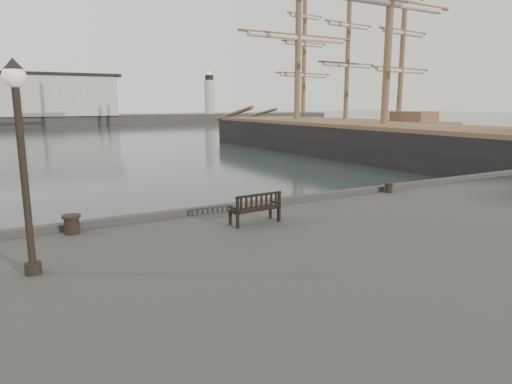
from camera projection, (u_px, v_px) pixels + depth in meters
ground at (267, 250)px, 15.03m from camera, size 400.00×400.00×0.00m
breakwater at (13, 105)px, 90.83m from camera, size 140.00×9.50×12.20m
bench at (255, 214)px, 12.30m from camera, size 1.45×0.58×0.82m
bollard_left at (72, 224)px, 11.33m from camera, size 0.52×0.52×0.48m
bollard_right at (389, 188)px, 16.49m from camera, size 0.40×0.40×0.36m
lamp_post at (20, 140)px, 8.22m from camera, size 0.40×0.40×3.99m
tall_ship_main at (382, 149)px, 39.22m from camera, size 10.45×45.10×33.62m
tall_ship_far at (345, 134)px, 57.26m from camera, size 9.50×28.63×24.08m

